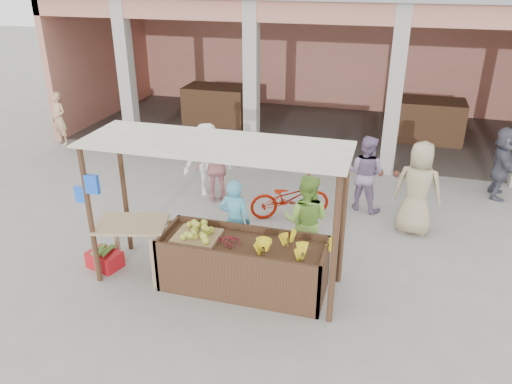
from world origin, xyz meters
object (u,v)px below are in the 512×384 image
(red_crate, at_px, (105,259))
(vendor_blue, at_px, (235,219))
(vendor_green, at_px, (306,219))
(motorcycle, at_px, (290,197))
(side_table, at_px, (132,231))
(fruit_stall, at_px, (243,266))

(red_crate, xyz_separation_m, vendor_blue, (2.09, 0.83, 0.67))
(vendor_green, distance_m, motorcycle, 1.80)
(side_table, xyz_separation_m, vendor_blue, (1.52, 0.80, 0.04))
(vendor_blue, xyz_separation_m, vendor_green, (1.18, 0.22, 0.06))
(side_table, bearing_deg, vendor_blue, 13.50)
(fruit_stall, relative_size, vendor_blue, 1.59)
(vendor_blue, distance_m, vendor_green, 1.20)
(fruit_stall, bearing_deg, motorcycle, 85.95)
(fruit_stall, xyz_separation_m, vendor_green, (0.80, 0.98, 0.47))
(vendor_green, relative_size, motorcycle, 1.02)
(motorcycle, bearing_deg, side_table, 117.12)
(side_table, xyz_separation_m, vendor_green, (2.70, 1.02, 0.09))
(vendor_green, bearing_deg, side_table, 23.31)
(red_crate, height_order, vendor_blue, vendor_blue)
(side_table, height_order, red_crate, side_table)
(fruit_stall, relative_size, red_crate, 4.74)
(fruit_stall, distance_m, vendor_green, 1.36)
(side_table, bearing_deg, red_crate, 169.04)
(red_crate, distance_m, motorcycle, 3.79)
(side_table, height_order, motorcycle, side_table)
(side_table, bearing_deg, fruit_stall, -13.07)
(red_crate, bearing_deg, motorcycle, 60.68)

